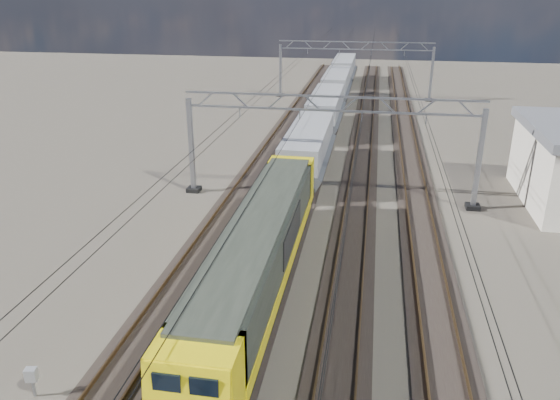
% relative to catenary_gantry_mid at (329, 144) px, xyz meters
% --- Properties ---
extents(ground, '(160.00, 160.00, 0.00)m').
position_rel_catenary_gantry_mid_xyz_m(ground, '(-0.00, -4.00, -3.91)').
color(ground, black).
rests_on(ground, ground).
extents(track_outer_west, '(2.60, 140.00, 0.30)m').
position_rel_catenary_gantry_mid_xyz_m(track_outer_west, '(-6.00, -4.00, -3.83)').
color(track_outer_west, black).
rests_on(track_outer_west, ground).
extents(track_loco, '(2.60, 140.00, 0.30)m').
position_rel_catenary_gantry_mid_xyz_m(track_loco, '(-2.00, -4.00, -3.83)').
color(track_loco, black).
rests_on(track_loco, ground).
extents(track_inner_east, '(2.60, 140.00, 0.30)m').
position_rel_catenary_gantry_mid_xyz_m(track_inner_east, '(2.00, -4.00, -3.83)').
color(track_inner_east, black).
rests_on(track_inner_east, ground).
extents(track_outer_east, '(2.60, 140.00, 0.30)m').
position_rel_catenary_gantry_mid_xyz_m(track_outer_east, '(6.00, -4.00, -3.83)').
color(track_outer_east, black).
rests_on(track_outer_east, ground).
extents(catenary_gantry_mid, '(19.90, 0.90, 7.11)m').
position_rel_catenary_gantry_mid_xyz_m(catenary_gantry_mid, '(0.00, 0.00, 0.00)').
color(catenary_gantry_mid, gray).
rests_on(catenary_gantry_mid, ground).
extents(catenary_gantry_far, '(19.90, 0.90, 7.11)m').
position_rel_catenary_gantry_mid_xyz_m(catenary_gantry_far, '(0.00, 36.00, 0.00)').
color(catenary_gantry_far, gray).
rests_on(catenary_gantry_far, ground).
extents(overhead_wires, '(12.03, 140.00, 0.53)m').
position_rel_catenary_gantry_mid_xyz_m(overhead_wires, '(-0.00, 4.00, 1.84)').
color(overhead_wires, black).
rests_on(overhead_wires, ground).
extents(locomotive, '(2.76, 21.10, 3.62)m').
position_rel_catenary_gantry_mid_xyz_m(locomotive, '(-2.00, -12.85, -1.58)').
color(locomotive, black).
rests_on(locomotive, ground).
extents(hopper_wagon_lead, '(3.38, 13.00, 3.25)m').
position_rel_catenary_gantry_mid_xyz_m(hopper_wagon_lead, '(-2.00, 4.84, -1.67)').
color(hopper_wagon_lead, black).
rests_on(hopper_wagon_lead, ground).
extents(hopper_wagon_mid, '(3.38, 13.00, 3.25)m').
position_rel_catenary_gantry_mid_xyz_m(hopper_wagon_mid, '(-2.00, 19.04, -1.67)').
color(hopper_wagon_mid, black).
rests_on(hopper_wagon_mid, ground).
extents(hopper_wagon_third, '(3.38, 13.00, 3.25)m').
position_rel_catenary_gantry_mid_xyz_m(hopper_wagon_third, '(-2.00, 33.24, -1.67)').
color(hopper_wagon_third, black).
rests_on(hopper_wagon_third, ground).
extents(hopper_wagon_fourth, '(3.38, 13.00, 3.25)m').
position_rel_catenary_gantry_mid_xyz_m(hopper_wagon_fourth, '(-2.00, 47.44, -1.67)').
color(hopper_wagon_fourth, black).
rests_on(hopper_wagon_fourth, ground).
extents(trackside_cabinet, '(0.44, 0.36, 1.18)m').
position_rel_catenary_gantry_mid_xyz_m(trackside_cabinet, '(-8.55, -20.85, -3.01)').
color(trackside_cabinet, gray).
rests_on(trackside_cabinet, ground).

